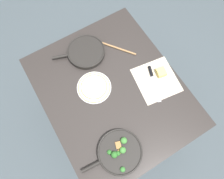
{
  "coord_description": "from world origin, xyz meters",
  "views": [
    {
      "loc": [
        -0.43,
        0.26,
        2.18
      ],
      "look_at": [
        0.0,
        0.0,
        0.78
      ],
      "focal_mm": 32.0,
      "sensor_mm": 36.0,
      "label": 1
    }
  ],
  "objects_px": {
    "skillet_broccoli": "(119,152)",
    "cheese_block": "(161,72)",
    "wooden_spoon": "(107,44)",
    "dinner_plate_stack": "(94,87)",
    "grater_knife": "(153,78)",
    "skillet_eggs": "(86,52)"
  },
  "relations": [
    {
      "from": "skillet_broccoli",
      "to": "dinner_plate_stack",
      "type": "distance_m",
      "value": 0.5
    },
    {
      "from": "grater_knife",
      "to": "dinner_plate_stack",
      "type": "bearing_deg",
      "value": -92.59
    },
    {
      "from": "wooden_spoon",
      "to": "grater_knife",
      "type": "distance_m",
      "value": 0.47
    },
    {
      "from": "dinner_plate_stack",
      "to": "wooden_spoon",
      "type": "bearing_deg",
      "value": -45.04
    },
    {
      "from": "wooden_spoon",
      "to": "cheese_block",
      "type": "relative_size",
      "value": 4.02
    },
    {
      "from": "wooden_spoon",
      "to": "grater_knife",
      "type": "bearing_deg",
      "value": 161.01
    },
    {
      "from": "skillet_broccoli",
      "to": "skillet_eggs",
      "type": "xyz_separation_m",
      "value": [
        0.79,
        -0.17,
        -0.0
      ]
    },
    {
      "from": "skillet_broccoli",
      "to": "cheese_block",
      "type": "relative_size",
      "value": 5.03
    },
    {
      "from": "skillet_broccoli",
      "to": "wooden_spoon",
      "type": "xyz_separation_m",
      "value": [
        0.77,
        -0.36,
        -0.02
      ]
    },
    {
      "from": "grater_knife",
      "to": "dinner_plate_stack",
      "type": "xyz_separation_m",
      "value": [
        0.17,
        0.42,
        0.0
      ]
    },
    {
      "from": "skillet_broccoli",
      "to": "skillet_eggs",
      "type": "distance_m",
      "value": 0.8
    },
    {
      "from": "skillet_broccoli",
      "to": "grater_knife",
      "type": "bearing_deg",
      "value": -142.31
    },
    {
      "from": "grater_knife",
      "to": "wooden_spoon",
      "type": "bearing_deg",
      "value": -142.33
    },
    {
      "from": "grater_knife",
      "to": "skillet_eggs",
      "type": "bearing_deg",
      "value": -125.09
    },
    {
      "from": "cheese_block",
      "to": "dinner_plate_stack",
      "type": "xyz_separation_m",
      "value": [
        0.16,
        0.5,
        -0.01
      ]
    },
    {
      "from": "wooden_spoon",
      "to": "cheese_block",
      "type": "height_order",
      "value": "cheese_block"
    },
    {
      "from": "wooden_spoon",
      "to": "grater_knife",
      "type": "height_order",
      "value": "grater_knife"
    },
    {
      "from": "grater_knife",
      "to": "dinner_plate_stack",
      "type": "distance_m",
      "value": 0.45
    },
    {
      "from": "skillet_eggs",
      "to": "skillet_broccoli",
      "type": "bearing_deg",
      "value": 96.19
    },
    {
      "from": "skillet_eggs",
      "to": "wooden_spoon",
      "type": "bearing_deg",
      "value": -167.18
    },
    {
      "from": "skillet_eggs",
      "to": "dinner_plate_stack",
      "type": "distance_m",
      "value": 0.31
    },
    {
      "from": "skillet_broccoli",
      "to": "cheese_block",
      "type": "bearing_deg",
      "value": -145.51
    }
  ]
}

